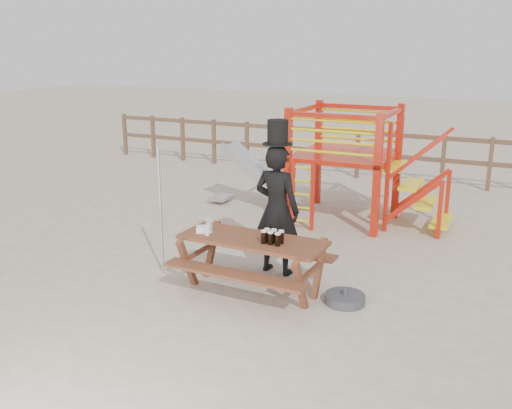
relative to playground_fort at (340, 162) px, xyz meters
name	(u,v)px	position (x,y,z in m)	size (l,w,h in m)	color
ground	(248,287)	(-0.12, -3.58, -1.07)	(60.00, 60.00, 0.00)	#C2B097
back_fence	(378,149)	(-0.12, 3.42, -0.34)	(15.09, 0.09, 1.20)	brown
playground_fort	(340,162)	(0.00, 0.00, 0.00)	(4.71, 1.84, 2.10)	#B61C0C
picnic_table	(252,258)	(-0.01, -3.68, -0.61)	(1.94, 1.37, 0.74)	brown
man_with_hat	(277,206)	(0.00, -2.93, -0.09)	(0.72, 0.51, 2.19)	black
metal_pole	(161,211)	(-1.43, -3.68, -0.15)	(0.04, 0.04, 1.85)	#B2B2B7
parasol_base	(345,299)	(1.20, -3.51, -1.01)	(0.51, 0.51, 0.22)	#39393E
paper_bag	(203,229)	(-0.71, -3.74, -0.29)	(0.18, 0.14, 0.08)	white
stout_pints	(272,237)	(0.30, -3.75, -0.25)	(0.27, 0.18, 0.17)	black
empty_glasses	(208,227)	(-0.66, -3.69, -0.26)	(0.23, 0.38, 0.15)	silver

